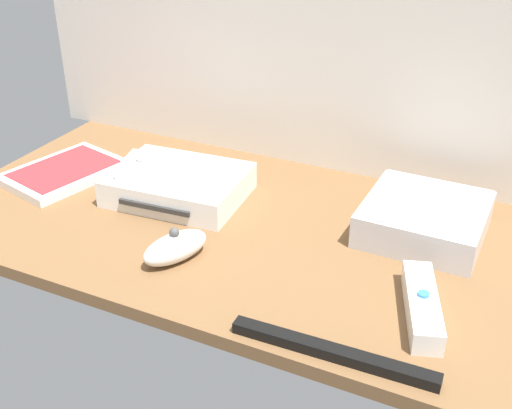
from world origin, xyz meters
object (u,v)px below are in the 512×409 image
remote_wand (422,305)px  remote_nunchuk (175,247)px  sensor_bar (332,352)px  game_case (65,172)px  remote_classic_pad (166,168)px  game_console (179,185)px  mini_computer (424,218)px

remote_wand → remote_nunchuk: bearing=165.7°
remote_wand → remote_nunchuk: 33.43cm
remote_wand → remote_nunchuk: remote_nunchuk is taller
remote_nunchuk → sensor_bar: size_ratio=0.46×
game_case → remote_classic_pad: 21.23cm
game_console → remote_classic_pad: bearing=-140.0°
remote_wand → mini_computer: bearing=83.6°
remote_nunchuk → sensor_bar: bearing=4.8°
mini_computer → remote_classic_pad: remote_classic_pad is taller
mini_computer → sensor_bar: (-3.17, -30.64, -1.94)cm
game_console → mini_computer: (38.55, 5.46, 0.44)cm
game_console → game_case: game_console is taller
mini_computer → remote_wand: size_ratio=1.14×
remote_nunchuk → remote_classic_pad: remote_classic_pad is taller
game_case → sensor_bar: (57.35, -23.14, -0.06)cm
game_console → game_case: bearing=-179.0°
remote_classic_pad → mini_computer: bearing=-3.9°
remote_nunchuk → remote_classic_pad: bearing=149.7°
remote_classic_pad → remote_wand: bearing=-29.2°
mini_computer → game_case: mini_computer is taller
remote_classic_pad → game_console: bearing=30.8°
game_console → mini_computer: mini_computer is taller
mini_computer → sensor_bar: size_ratio=0.72×
mini_computer → remote_wand: bearing=-77.9°
game_console → remote_wand: (42.63, -13.59, -0.69)cm
sensor_bar → game_case: bearing=156.5°
mini_computer → remote_wand: mini_computer is taller
game_case → remote_wand: (64.60, -11.54, 0.75)cm
remote_wand → remote_classic_pad: size_ratio=0.96×
game_case → sensor_bar: size_ratio=0.91×
game_console → remote_classic_pad: size_ratio=1.39×
remote_nunchuk → remote_classic_pad: size_ratio=0.69×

